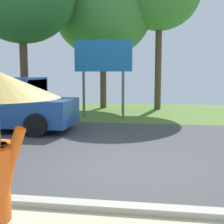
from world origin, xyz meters
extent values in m
cube|color=#424244|center=(0.00, 2.00, -0.05)|extent=(40.00, 8.00, 0.10)
cube|color=#597A33|center=(0.00, 10.00, -0.05)|extent=(40.00, 8.00, 0.10)
cube|color=#B2AD9E|center=(0.00, -2.00, 0.05)|extent=(40.00, 0.24, 0.10)
cylinder|color=#E55B19|center=(-0.39, -4.05, 1.40)|extent=(0.24, 0.09, 0.45)
cube|color=#1E478C|center=(-4.77, 3.87, 0.68)|extent=(5.20, 2.00, 0.90)
cube|color=#1E478C|center=(-4.27, 3.87, 1.43)|extent=(1.80, 1.84, 0.90)
cube|color=#2D3842|center=(-3.42, 3.87, 1.43)|extent=(0.10, 1.70, 0.77)
cylinder|color=black|center=(-3.07, 4.87, 0.38)|extent=(0.76, 0.28, 0.76)
cylinder|color=black|center=(-3.07, 2.87, 0.38)|extent=(0.76, 0.28, 0.76)
cylinder|color=slate|center=(-2.59, 7.32, 1.10)|extent=(0.12, 0.12, 2.20)
cylinder|color=slate|center=(-0.79, 7.32, 1.10)|extent=(0.12, 0.12, 2.20)
cube|color=#1E72B2|center=(-1.69, 7.32, 2.80)|extent=(2.60, 0.10, 1.40)
cylinder|color=brown|center=(0.73, 11.25, 2.48)|extent=(0.36, 0.36, 4.95)
cylinder|color=brown|center=(-5.41, 7.29, 2.02)|extent=(0.36, 0.36, 4.03)
cylinder|color=brown|center=(-2.41, 11.33, 1.83)|extent=(0.36, 0.36, 3.67)
ellipsoid|color=#478C3D|center=(-2.41, 11.33, 5.42)|extent=(5.52, 5.52, 5.01)
camera|label=1|loc=(0.78, -6.35, 2.06)|focal=49.40mm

